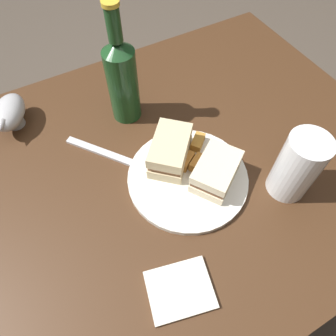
# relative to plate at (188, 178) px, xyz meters

# --- Properties ---
(ground_plane) EXTENTS (6.00, 6.00, 0.00)m
(ground_plane) POSITION_rel_plate_xyz_m (0.06, -0.05, -0.73)
(ground_plane) COLOR #4C4238
(dining_table) EXTENTS (1.15, 0.80, 0.73)m
(dining_table) POSITION_rel_plate_xyz_m (0.06, -0.05, -0.37)
(dining_table) COLOR #422816
(dining_table) RESTS_ON ground
(plate) EXTENTS (0.25, 0.25, 0.01)m
(plate) POSITION_rel_plate_xyz_m (0.00, 0.00, 0.00)
(plate) COLOR silver
(plate) RESTS_ON dining_table
(sandwich_half_left) EXTENTS (0.13, 0.12, 0.05)m
(sandwich_half_left) POSITION_rel_plate_xyz_m (-0.05, 0.03, 0.03)
(sandwich_half_left) COLOR beige
(sandwich_half_left) RESTS_ON plate
(sandwich_half_right) EXTENTS (0.13, 0.13, 0.06)m
(sandwich_half_right) POSITION_rel_plate_xyz_m (0.01, -0.05, 0.04)
(sandwich_half_right) COLOR beige
(sandwich_half_right) RESTS_ON plate
(potato_wedge_front) EXTENTS (0.04, 0.04, 0.02)m
(potato_wedge_front) POSITION_rel_plate_xyz_m (-0.03, -0.01, 0.02)
(potato_wedge_front) COLOR #AD702D
(potato_wedge_front) RESTS_ON plate
(potato_wedge_middle) EXTENTS (0.04, 0.05, 0.02)m
(potato_wedge_middle) POSITION_rel_plate_xyz_m (-0.02, -0.06, 0.02)
(potato_wedge_middle) COLOR #B77F33
(potato_wedge_middle) RESTS_ON plate
(potato_wedge_back) EXTENTS (0.05, 0.04, 0.02)m
(potato_wedge_back) POSITION_rel_plate_xyz_m (-0.01, -0.03, 0.02)
(potato_wedge_back) COLOR #AD702D
(potato_wedge_back) RESTS_ON plate
(potato_wedge_left_edge) EXTENTS (0.04, 0.05, 0.02)m
(potato_wedge_left_edge) POSITION_rel_plate_xyz_m (-0.05, 0.00, 0.02)
(potato_wedge_left_edge) COLOR #AD702D
(potato_wedge_left_edge) RESTS_ON plate
(potato_wedge_right_edge) EXTENTS (0.05, 0.04, 0.02)m
(potato_wedge_right_edge) POSITION_rel_plate_xyz_m (-0.06, -0.06, 0.02)
(potato_wedge_right_edge) COLOR #B77F33
(potato_wedge_right_edge) RESTS_ON plate
(pint_glass) EXTENTS (0.08, 0.08, 0.15)m
(pint_glass) POSITION_rel_plate_xyz_m (-0.17, 0.11, 0.06)
(pint_glass) COLOR white
(pint_glass) RESTS_ON dining_table
(gravy_boat) EXTENTS (0.11, 0.13, 0.07)m
(gravy_boat) POSITION_rel_plate_xyz_m (0.28, -0.33, 0.03)
(gravy_boat) COLOR #B7B7BC
(gravy_boat) RESTS_ON dining_table
(cider_bottle) EXTENTS (0.07, 0.07, 0.28)m
(cider_bottle) POSITION_rel_plate_xyz_m (0.03, -0.23, 0.10)
(cider_bottle) COLOR #19421E
(cider_bottle) RESTS_ON dining_table
(napkin) EXTENTS (0.13, 0.11, 0.01)m
(napkin) POSITION_rel_plate_xyz_m (0.13, 0.19, -0.00)
(napkin) COLOR silver
(napkin) RESTS_ON dining_table
(fork) EXTENTS (0.12, 0.15, 0.01)m
(fork) POSITION_rel_plate_xyz_m (0.13, -0.15, -0.00)
(fork) COLOR silver
(fork) RESTS_ON dining_table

